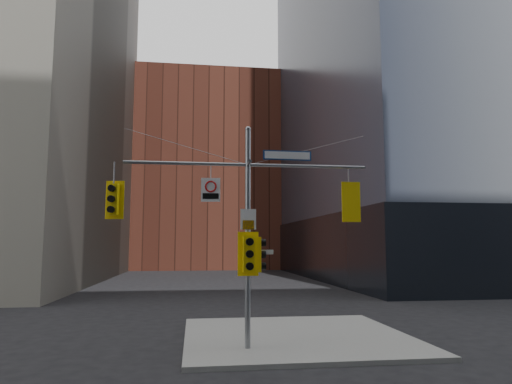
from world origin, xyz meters
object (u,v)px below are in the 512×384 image
object	(u,v)px
regulatory_sign_arm	(211,189)
signal_assembly	(248,213)
traffic_light_pole_front	(249,254)
traffic_light_west_arm	(113,199)
street_sign_blade	(287,155)
traffic_light_east_arm	(349,202)
traffic_light_pole_side	(258,254)

from	to	relation	value
regulatory_sign_arm	signal_assembly	bearing A→B (deg)	7.98
traffic_light_pole_front	regulatory_sign_arm	bearing A→B (deg)	168.26
traffic_light_west_arm	regulatory_sign_arm	size ratio (longest dim) A/B	1.58
street_sign_blade	regulatory_sign_arm	size ratio (longest dim) A/B	2.13
traffic_light_west_arm	street_sign_blade	xyz separation A→B (m)	(5.58, -0.01, 1.55)
signal_assembly	traffic_light_east_arm	world-z (taller)	signal_assembly
regulatory_sign_arm	street_sign_blade	bearing A→B (deg)	7.55
traffic_light_pole_front	street_sign_blade	bearing A→B (deg)	11.19
signal_assembly	regulatory_sign_arm	world-z (taller)	signal_assembly
signal_assembly	traffic_light_east_arm	size ratio (longest dim) A/B	5.98
street_sign_blade	regulatory_sign_arm	bearing A→B (deg)	179.10
traffic_light_pole_side	street_sign_blade	xyz separation A→B (m)	(1.00, -0.01, 3.28)
signal_assembly	traffic_light_pole_side	xyz separation A→B (m)	(0.33, 0.01, -1.34)
regulatory_sign_arm	traffic_light_pole_side	bearing A→B (deg)	8.13
traffic_light_west_arm	traffic_light_pole_front	distance (m)	4.60
street_sign_blade	regulatory_sign_arm	distance (m)	2.80
signal_assembly	traffic_light_east_arm	distance (m)	3.45
traffic_light_east_arm	traffic_light_west_arm	bearing A→B (deg)	-1.55
signal_assembly	traffic_light_pole_front	bearing A→B (deg)	-90.01
traffic_light_east_arm	traffic_light_pole_side	distance (m)	3.55
traffic_light_pole_side	street_sign_blade	bearing A→B (deg)	-93.43
traffic_light_west_arm	regulatory_sign_arm	world-z (taller)	regulatory_sign_arm
traffic_light_pole_side	signal_assembly	bearing A→B (deg)	88.63
traffic_light_pole_front	street_sign_blade	size ratio (longest dim) A/B	0.85
traffic_light_west_arm	traffic_light_east_arm	world-z (taller)	traffic_light_east_arm
street_sign_blade	traffic_light_west_arm	bearing A→B (deg)	178.47
traffic_light_east_arm	street_sign_blade	xyz separation A→B (m)	(-2.11, 0.00, 1.55)
traffic_light_pole_front	signal_assembly	bearing A→B (deg)	89.68
signal_assembly	street_sign_blade	bearing A→B (deg)	0.13
traffic_light_pole_side	traffic_light_east_arm	bearing A→B (deg)	-93.21
signal_assembly	traffic_light_pole_front	xyz separation A→B (m)	(-0.00, -0.27, -1.32)
traffic_light_east_arm	regulatory_sign_arm	world-z (taller)	regulatory_sign_arm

